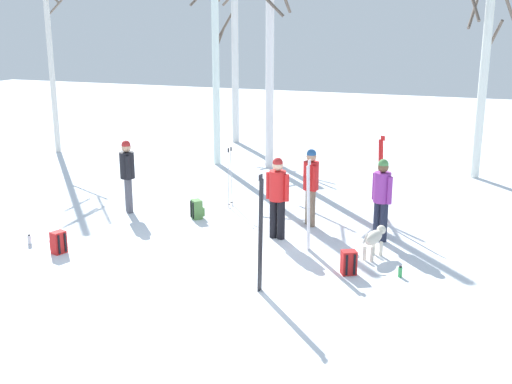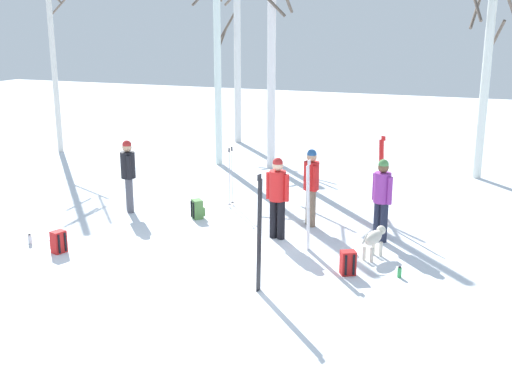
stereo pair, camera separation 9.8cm
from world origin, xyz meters
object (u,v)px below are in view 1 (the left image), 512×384
Objects in this scene: person_1 at (382,194)px; water_bottle_0 at (29,240)px; birch_tree_4 at (485,61)px; dog at (374,238)px; backpack_2 at (197,209)px; person_0 at (311,182)px; backpack_0 at (349,263)px; backpack_1 at (58,243)px; person_2 at (127,171)px; person_3 at (277,193)px; water_bottle_1 at (400,272)px; birch_tree_0 at (50,35)px; ski_pair_planted_1 at (381,180)px; birch_tree_2 at (216,34)px; ski_pair_planted_2 at (308,206)px; birch_tree_3 at (270,38)px; ski_pair_planted_0 at (261,234)px; birch_tree_1 at (234,57)px; ski_poles_0 at (230,175)px.

water_bottle_0 is at bearing -156.96° from person_1.
person_1 is 0.27× the size of birch_tree_4.
backpack_2 is at bearing 166.60° from dog.
water_bottle_0 is at bearing -146.72° from person_0.
backpack_1 is (-5.52, -0.97, 0.00)m from backpack_0.
person_2 is 1.96× the size of dog.
person_3 is 8.40× the size of water_bottle_1.
water_bottle_0 is (-6.58, -2.80, -0.88)m from person_1.
birch_tree_0 is (-9.95, 5.78, 2.95)m from person_3.
birch_tree_2 is (-5.83, 4.13, 3.00)m from ski_pair_planted_1.
water_bottle_1 is at bearing 12.10° from backpack_0.
person_0 is 0.23× the size of birch_tree_0.
dog is 0.48× the size of ski_pair_planted_2.
birch_tree_3 is (-4.39, 5.50, 2.89)m from person_1.
person_3 is 2.66m from ski_pair_planted_0.
water_bottle_0 is (-2.40, -2.79, -0.11)m from backpack_2.
water_bottle_1 is (7.27, 0.98, -0.01)m from water_bottle_0.
backpack_0 is 1.00× the size of backpack_1.
person_1 reaches higher than backpack_1.
ski_pair_planted_2 is (-1.21, -1.13, -0.07)m from person_1.
water_bottle_0 is at bearing -93.47° from birch_tree_2.
backpack_1 is at bearing -169.99° from backpack_0.
water_bottle_1 is at bearing -20.41° from backpack_2.
ski_pair_planted_2 is at bearing -53.23° from birch_tree_2.
person_3 is (3.89, -0.53, 0.00)m from person_2.
birch_tree_1 is 0.92× the size of birch_tree_4.
birch_tree_3 reaches higher than ski_pair_planted_2.
ski_pair_planted_1 reaches higher than ski_poles_0.
birch_tree_4 is at bearing 43.86° from ski_poles_0.
birch_tree_0 is 13.63m from birch_tree_4.
ski_poles_0 is (-3.93, 2.19, 0.39)m from dog.
ski_poles_0 is 3.32× the size of backpack_1.
person_3 is at bearing 169.58° from dog.
ski_pair_planted_0 is at bearing -76.98° from person_3.
birch_tree_1 is 4.48m from birch_tree_3.
ski_pair_planted_0 is 13.79m from birch_tree_0.
birch_tree_0 is at bearing 156.73° from person_1.
backpack_1 is 0.07× the size of birch_tree_4.
person_2 is at bearing -139.08° from birch_tree_4.
ski_poles_0 is 0.19× the size of birch_tree_3.
water_bottle_0 is (-0.66, -2.70, -0.88)m from person_2.
person_0 reaches higher than backpack_1.
backpack_0 is 0.92m from water_bottle_1.
person_2 is 6.48m from birch_tree_3.
backpack_2 is 6.84m from birch_tree_2.
person_1 reaches higher than ski_poles_0.
dog is 1.04m from backpack_0.
birch_tree_4 is at bearing 62.88° from person_3.
ski_pair_planted_0 is 2.70m from water_bottle_1.
birch_tree_4 is (3.60, 7.03, 2.34)m from person_3.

